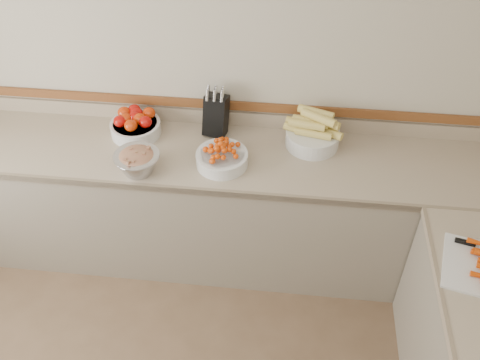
# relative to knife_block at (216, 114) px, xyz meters

# --- Properties ---
(back_wall) EXTENTS (4.00, 0.00, 4.00)m
(back_wall) POSITION_rel_knife_block_xyz_m (-0.14, 0.10, 0.26)
(back_wall) COLOR #BCB19B
(back_wall) RESTS_ON ground_plane
(counter_back) EXTENTS (4.00, 0.65, 1.08)m
(counter_back) POSITION_rel_knife_block_xyz_m (-0.14, -0.22, -0.58)
(counter_back) COLOR tan
(counter_back) RESTS_ON ground_plane
(knife_block) EXTENTS (0.17, 0.19, 0.34)m
(knife_block) POSITION_rel_knife_block_xyz_m (0.00, 0.00, 0.00)
(knife_block) COLOR black
(knife_block) RESTS_ON counter_back
(tomato_bowl) EXTENTS (0.32, 0.32, 0.16)m
(tomato_bowl) POSITION_rel_knife_block_xyz_m (-0.50, -0.07, -0.06)
(tomato_bowl) COLOR silver
(tomato_bowl) RESTS_ON counter_back
(cherry_tomato_bowl) EXTENTS (0.31, 0.31, 0.17)m
(cherry_tomato_bowl) POSITION_rel_knife_block_xyz_m (0.08, -0.31, -0.08)
(cherry_tomato_bowl) COLOR silver
(cherry_tomato_bowl) RESTS_ON counter_back
(corn_bowl) EXTENTS (0.36, 0.33, 0.24)m
(corn_bowl) POSITION_rel_knife_block_xyz_m (0.61, -0.06, -0.05)
(corn_bowl) COLOR silver
(corn_bowl) RESTS_ON counter_back
(rhubarb_bowl) EXTENTS (0.27, 0.27, 0.15)m
(rhubarb_bowl) POSITION_rel_knife_block_xyz_m (-0.40, -0.43, -0.06)
(rhubarb_bowl) COLOR #B2B2BA
(rhubarb_bowl) RESTS_ON counter_back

